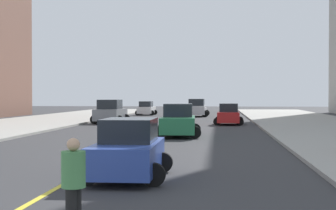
{
  "coord_description": "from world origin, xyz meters",
  "views": [
    {
      "loc": [
        4.19,
        -3.04,
        2.39
      ],
      "look_at": [
        0.79,
        28.95,
        1.8
      ],
      "focal_mm": 51.99,
      "sensor_mm": 36.0,
      "label": 1
    }
  ],
  "objects_px": {
    "car_silver_fifth": "(197,108)",
    "pedestrian_crossing": "(73,182)",
    "car_white_fourth": "(146,109)",
    "car_red_sixth": "(229,115)",
    "car_green_second": "(178,121)",
    "car_gray_nearest": "(110,112)",
    "car_blue_third": "(128,150)"
  },
  "relations": [
    {
      "from": "car_red_sixth",
      "to": "pedestrian_crossing",
      "type": "relative_size",
      "value": 2.4
    },
    {
      "from": "car_gray_nearest",
      "to": "car_green_second",
      "type": "bearing_deg",
      "value": -61.61
    },
    {
      "from": "car_white_fourth",
      "to": "car_red_sixth",
      "type": "distance_m",
      "value": 22.01
    },
    {
      "from": "car_blue_third",
      "to": "pedestrian_crossing",
      "type": "xyz_separation_m",
      "value": [
        0.16,
        -5.86,
        0.11
      ]
    },
    {
      "from": "car_gray_nearest",
      "to": "car_green_second",
      "type": "height_order",
      "value": "car_gray_nearest"
    },
    {
      "from": "car_white_fourth",
      "to": "car_silver_fifth",
      "type": "height_order",
      "value": "car_silver_fifth"
    },
    {
      "from": "pedestrian_crossing",
      "to": "car_white_fourth",
      "type": "bearing_deg",
      "value": -161.56
    },
    {
      "from": "car_gray_nearest",
      "to": "car_white_fourth",
      "type": "height_order",
      "value": "car_gray_nearest"
    },
    {
      "from": "car_gray_nearest",
      "to": "car_green_second",
      "type": "relative_size",
      "value": 1.06
    },
    {
      "from": "car_silver_fifth",
      "to": "pedestrian_crossing",
      "type": "distance_m",
      "value": 48.94
    },
    {
      "from": "car_red_sixth",
      "to": "pedestrian_crossing",
      "type": "height_order",
      "value": "car_red_sixth"
    },
    {
      "from": "car_silver_fifth",
      "to": "car_white_fourth",
      "type": "bearing_deg",
      "value": -27.21
    },
    {
      "from": "car_green_second",
      "to": "car_silver_fifth",
      "type": "bearing_deg",
      "value": -92.28
    },
    {
      "from": "car_red_sixth",
      "to": "pedestrian_crossing",
      "type": "xyz_separation_m",
      "value": [
        -3.25,
        -32.92,
        0.09
      ]
    },
    {
      "from": "car_red_sixth",
      "to": "pedestrian_crossing",
      "type": "distance_m",
      "value": 33.08
    },
    {
      "from": "car_white_fourth",
      "to": "pedestrian_crossing",
      "type": "bearing_deg",
      "value": -81.22
    },
    {
      "from": "car_gray_nearest",
      "to": "car_blue_third",
      "type": "bearing_deg",
      "value": -75.63
    },
    {
      "from": "car_green_second",
      "to": "car_blue_third",
      "type": "relative_size",
      "value": 1.13
    },
    {
      "from": "car_green_second",
      "to": "car_blue_third",
      "type": "bearing_deg",
      "value": 86.46
    },
    {
      "from": "car_gray_nearest",
      "to": "car_silver_fifth",
      "type": "bearing_deg",
      "value": 65.62
    },
    {
      "from": "car_gray_nearest",
      "to": "car_silver_fifth",
      "type": "height_order",
      "value": "car_gray_nearest"
    },
    {
      "from": "car_gray_nearest",
      "to": "car_red_sixth",
      "type": "distance_m",
      "value": 10.41
    },
    {
      "from": "car_red_sixth",
      "to": "car_green_second",
      "type": "bearing_deg",
      "value": 77.6
    },
    {
      "from": "car_gray_nearest",
      "to": "pedestrian_crossing",
      "type": "height_order",
      "value": "car_gray_nearest"
    },
    {
      "from": "car_green_second",
      "to": "car_white_fourth",
      "type": "xyz_separation_m",
      "value": [
        -6.75,
        32.04,
        -0.09
      ]
    },
    {
      "from": "car_gray_nearest",
      "to": "car_green_second",
      "type": "xyz_separation_m",
      "value": [
        7.15,
        -13.52,
        -0.07
      ]
    },
    {
      "from": "car_blue_third",
      "to": "car_gray_nearest",
      "type": "bearing_deg",
      "value": -77.17
    },
    {
      "from": "car_silver_fifth",
      "to": "pedestrian_crossing",
      "type": "bearing_deg",
      "value": 91.93
    },
    {
      "from": "car_blue_third",
      "to": "pedestrian_crossing",
      "type": "relative_size",
      "value": 2.33
    },
    {
      "from": "car_white_fourth",
      "to": "car_green_second",
      "type": "bearing_deg",
      "value": -76.6
    },
    {
      "from": "pedestrian_crossing",
      "to": "car_green_second",
      "type": "bearing_deg",
      "value": -168.96
    },
    {
      "from": "car_blue_third",
      "to": "car_silver_fifth",
      "type": "distance_m",
      "value": 43.09
    }
  ]
}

